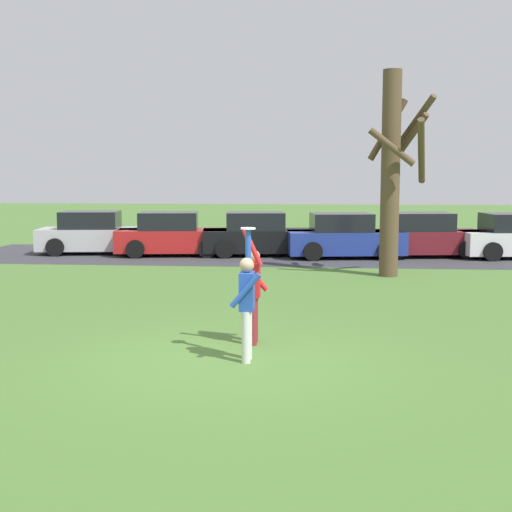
% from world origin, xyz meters
% --- Properties ---
extents(ground_plane, '(120.00, 120.00, 0.00)m').
position_xyz_m(ground_plane, '(0.00, 0.00, 0.00)').
color(ground_plane, '#4C7533').
extents(person_catcher, '(0.49, 0.54, 2.08)m').
position_xyz_m(person_catcher, '(0.29, -0.14, 0.98)').
color(person_catcher, silver).
rests_on(person_catcher, ground_plane).
extents(person_defender, '(0.49, 0.54, 2.04)m').
position_xyz_m(person_defender, '(0.29, 1.01, 0.98)').
color(person_defender, maroon).
rests_on(person_defender, ground_plane).
extents(frisbee_disc, '(0.24, 0.24, 0.02)m').
position_xyz_m(frisbee_disc, '(0.29, 0.08, 2.09)').
color(frisbee_disc, white).
rests_on(frisbee_disc, person_catcher).
extents(parked_car_silver, '(4.31, 2.46, 1.59)m').
position_xyz_m(parked_car_silver, '(-7.04, 14.53, 0.73)').
color(parked_car_silver, '#BCBCC1').
rests_on(parked_car_silver, ground_plane).
extents(parked_car_red, '(4.31, 2.46, 1.59)m').
position_xyz_m(parked_car_red, '(-3.98, 14.18, 0.73)').
color(parked_car_red, red).
rests_on(parked_car_red, ground_plane).
extents(parked_car_black, '(4.31, 2.46, 1.59)m').
position_xyz_m(parked_car_black, '(-0.82, 14.45, 0.73)').
color(parked_car_black, black).
rests_on(parked_car_black, ground_plane).
extents(parked_car_blue, '(4.31, 2.46, 1.59)m').
position_xyz_m(parked_car_blue, '(2.30, 14.00, 0.73)').
color(parked_car_blue, '#233893').
rests_on(parked_car_blue, ground_plane).
extents(parked_car_maroon, '(4.31, 2.46, 1.59)m').
position_xyz_m(parked_car_maroon, '(5.19, 14.64, 0.73)').
color(parked_car_maroon, maroon).
rests_on(parked_car_maroon, ground_plane).
extents(parking_strip, '(24.62, 6.40, 0.01)m').
position_xyz_m(parking_strip, '(0.64, 14.39, 0.00)').
color(parking_strip, '#38383D').
rests_on(parking_strip, ground_plane).
extents(bare_tree_tall, '(1.97, 2.33, 5.91)m').
position_xyz_m(bare_tree_tall, '(3.51, 9.57, 3.13)').
color(bare_tree_tall, brown).
rests_on(bare_tree_tall, ground_plane).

